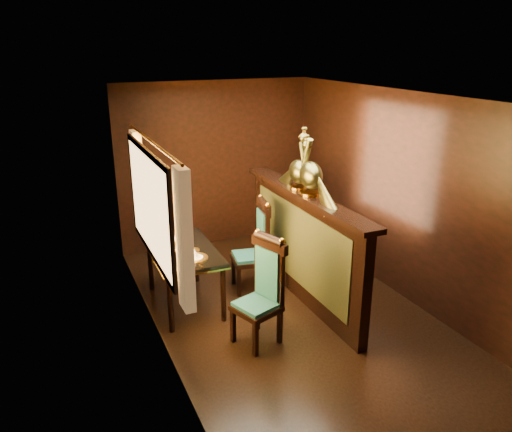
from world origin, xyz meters
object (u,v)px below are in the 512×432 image
object	(u,v)px
chair_right	(258,242)
peacock_left	(311,163)
chair_left	(264,286)
peacock_right	(299,161)
dining_table	(183,254)

from	to	relation	value
chair_right	peacock_left	world-z (taller)	peacock_left
chair_left	peacock_right	size ratio (longest dim) A/B	1.76
chair_right	chair_left	bearing A→B (deg)	-101.11
dining_table	chair_left	bearing A→B (deg)	-60.79
dining_table	peacock_left	size ratio (longest dim) A/B	1.65
chair_left	peacock_left	bearing A→B (deg)	13.64
dining_table	chair_left	xyz separation A→B (m)	(0.56, -1.06, -0.03)
peacock_left	peacock_right	world-z (taller)	peacock_left
peacock_left	peacock_right	xyz separation A→B (m)	(0.00, 0.29, -0.04)
dining_table	chair_right	distance (m)	0.98
peacock_right	chair_right	bearing A→B (deg)	143.33
chair_left	chair_right	distance (m)	1.18
peacock_left	peacock_right	size ratio (longest dim) A/B	1.11
chair_left	peacock_right	world-z (taller)	peacock_right
peacock_right	dining_table	bearing A→B (deg)	169.49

